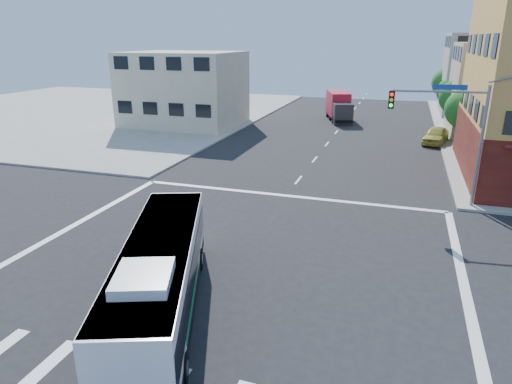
% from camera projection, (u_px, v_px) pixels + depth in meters
% --- Properties ---
extents(ground, '(120.00, 120.00, 0.00)m').
position_uv_depth(ground, '(233.00, 263.00, 20.06)').
color(ground, black).
rests_on(ground, ground).
extents(sidewalk_nw, '(50.00, 50.00, 0.15)m').
position_uv_depth(sidewalk_nw, '(82.00, 111.00, 61.76)').
color(sidewalk_nw, gray).
rests_on(sidewalk_nw, ground).
extents(building_east_far, '(12.06, 10.06, 10.00)m').
position_uv_depth(building_east_far, '(495.00, 75.00, 56.79)').
color(building_east_far, gray).
rests_on(building_east_far, ground).
extents(building_west, '(12.06, 10.06, 8.00)m').
position_uv_depth(building_west, '(184.00, 89.00, 50.76)').
color(building_west, '#BDB69D').
rests_on(building_west, ground).
extents(signal_mast_ne, '(7.91, 1.13, 8.07)m').
position_uv_depth(signal_mast_ne, '(451.00, 121.00, 25.40)').
color(signal_mast_ne, slate).
rests_on(signal_mast_ne, ground).
extents(street_tree_a, '(3.60, 3.60, 5.53)m').
position_uv_depth(street_tree_a, '(467.00, 107.00, 40.63)').
color(street_tree_a, '#322112').
rests_on(street_tree_a, ground).
extents(street_tree_b, '(3.80, 3.80, 5.79)m').
position_uv_depth(street_tree_b, '(459.00, 95.00, 47.80)').
color(street_tree_b, '#322112').
rests_on(street_tree_b, ground).
extents(street_tree_c, '(3.40, 3.40, 5.29)m').
position_uv_depth(street_tree_c, '(452.00, 90.00, 55.10)').
color(street_tree_c, '#322112').
rests_on(street_tree_c, ground).
extents(street_tree_d, '(4.00, 4.00, 6.03)m').
position_uv_depth(street_tree_d, '(448.00, 81.00, 62.18)').
color(street_tree_d, '#322112').
rests_on(street_tree_d, ground).
extents(transit_bus, '(5.86, 10.73, 3.14)m').
position_uv_depth(transit_bus, '(161.00, 277.00, 15.79)').
color(transit_bus, black).
rests_on(transit_bus, ground).
extents(box_truck, '(4.21, 7.62, 3.30)m').
position_uv_depth(box_truck, '(339.00, 107.00, 54.35)').
color(box_truck, '#28282E').
rests_on(box_truck, ground).
extents(parked_car, '(2.85, 4.91, 1.57)m').
position_uv_depth(parked_car, '(436.00, 135.00, 42.54)').
color(parked_car, gold).
rests_on(parked_car, ground).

